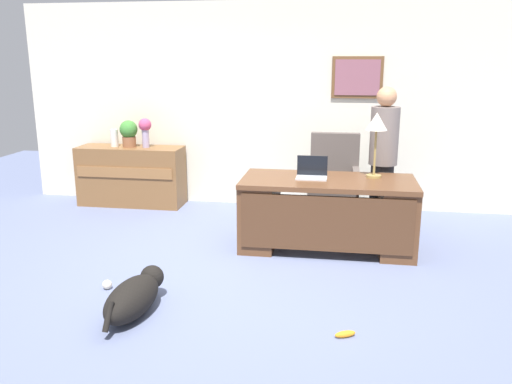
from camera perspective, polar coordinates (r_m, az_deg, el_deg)
The scene contains 14 objects.
ground_plane at distance 4.96m, azimuth -1.56°, elevation -9.24°, with size 12.00×12.00×0.00m, color slate.
back_wall at distance 7.14m, azimuth 2.32°, elevation 9.27°, with size 7.00×0.16×2.70m.
desk at distance 5.60m, azimuth 7.71°, elevation -2.11°, with size 1.80×0.83×0.75m.
credenza at distance 7.45m, azimuth -13.32°, elevation 1.72°, with size 1.43×0.50×0.81m.
armchair at distance 6.57m, azimuth 8.41°, elevation 1.00°, with size 0.60×0.59×1.08m.
person_standing at distance 6.17m, azimuth 13.58°, elevation 3.50°, with size 0.32×0.32×1.68m.
dog_lying at distance 4.35m, azimuth -13.04°, elevation -10.94°, with size 0.38×0.86×0.30m.
laptop at distance 5.58m, azimuth 6.06°, elevation 2.12°, with size 0.32×0.22×0.22m.
desk_lamp at distance 5.63m, azimuth 12.92°, elevation 7.00°, with size 0.22×0.22×0.68m.
vase_with_flowers at distance 7.26m, azimuth -11.91°, elevation 6.70°, with size 0.17×0.17×0.39m.
vase_empty at distance 7.45m, azimuth -15.08°, elevation 5.66°, with size 0.11×0.11×0.23m, color silver.
potted_plant at distance 7.35m, azimuth -13.61°, elevation 6.29°, with size 0.24×0.24×0.36m.
dog_toy_ball at distance 4.90m, azimuth -15.81°, elevation -9.61°, with size 0.08×0.08×0.08m, color beige.
dog_toy_bone at distance 4.04m, azimuth 9.63°, elevation -14.92°, with size 0.16×0.05×0.05m, color orange.
Camera 1 is at (0.85, -4.47, 1.99)m, focal length 36.96 mm.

